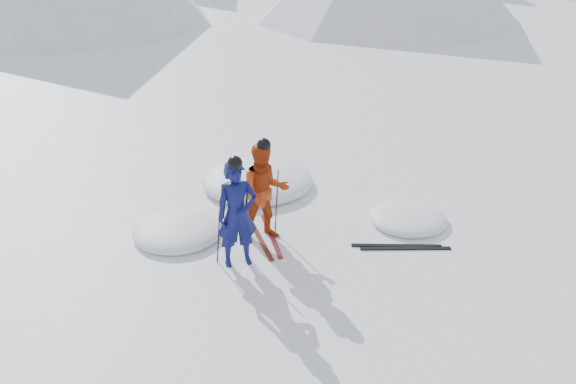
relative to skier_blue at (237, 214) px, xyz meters
name	(u,v)px	position (x,y,z in m)	size (l,w,h in m)	color
ground	(394,235)	(3.11, -0.25, -0.98)	(160.00, 160.00, 0.00)	white
skier_blue	(237,214)	(0.00, 0.00, 0.00)	(0.72, 0.47, 1.97)	#0C114D
skier_red	(265,193)	(0.77, 0.64, -0.01)	(0.94, 0.74, 1.94)	#B1360E
pole_blue_left	(219,230)	(-0.30, 0.15, -0.33)	(0.02, 0.02, 1.31)	black
pole_blue_right	(246,222)	(0.25, 0.25, -0.33)	(0.02, 0.02, 1.31)	black
pole_red_left	(246,205)	(0.47, 0.89, -0.34)	(0.02, 0.02, 1.30)	black
pole_red_right	(277,202)	(1.07, 0.79, -0.34)	(0.02, 0.02, 1.30)	black
ski_worn_left	(260,238)	(0.65, 0.64, -0.97)	(0.09, 1.70, 0.03)	black
ski_worn_right	(271,236)	(0.89, 0.64, -0.97)	(0.09, 1.70, 0.03)	black
ski_loose_a	(396,246)	(2.92, -0.64, -0.97)	(0.09, 1.70, 0.03)	black
ski_loose_b	(405,248)	(3.02, -0.79, -0.97)	(0.09, 1.70, 0.03)	black
snow_lumps	(264,200)	(1.33, 2.19, -0.98)	(6.09, 4.87, 0.56)	white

